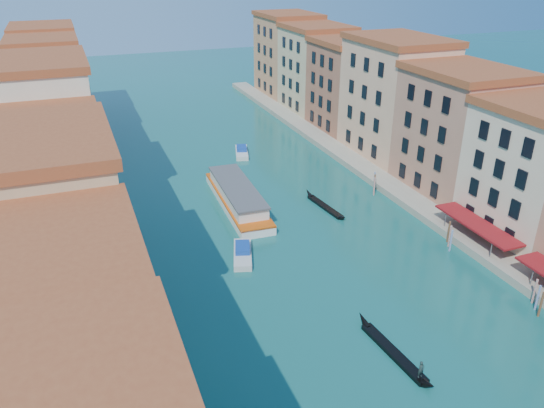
{
  "coord_description": "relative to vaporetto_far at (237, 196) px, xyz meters",
  "views": [
    {
      "loc": [
        -22.28,
        -6.12,
        33.13
      ],
      "look_at": [
        -1.73,
        47.5,
        6.09
      ],
      "focal_mm": 35.0,
      "sensor_mm": 36.0,
      "label": 1
    }
  ],
  "objects": [
    {
      "name": "quay",
      "position": [
        23.96,
        4.03,
        -0.9
      ],
      "size": [
        4.0,
        140.0,
        1.0
      ],
      "primitive_type": "cube",
      "color": "gray",
      "rests_on": "ground"
    },
    {
      "name": "vaporetto_far",
      "position": [
        0.0,
        0.0,
        0.0
      ],
      "size": [
        5.57,
        21.13,
        3.12
      ],
      "rotation": [
        0.0,
        0.0,
        -0.04
      ],
      "color": "white",
      "rests_on": "ground"
    },
    {
      "name": "left_bank_palazzos",
      "position": [
        -24.04,
        3.71,
        8.3
      ],
      "size": [
        12.8,
        128.4,
        21.0
      ],
      "color": "#C8B08A",
      "rests_on": "ground"
    },
    {
      "name": "gondola_fore",
      "position": [
        3.63,
        -35.59,
        -1.02
      ],
      "size": [
        1.83,
        11.4,
        2.27
      ],
      "rotation": [
        0.0,
        0.0,
        0.09
      ],
      "color": "black",
      "rests_on": "ground"
    },
    {
      "name": "right_bank_palazzos",
      "position": [
        31.96,
        4.03,
        8.34
      ],
      "size": [
        12.8,
        128.4,
        21.0
      ],
      "color": "maroon",
      "rests_on": "ground"
    },
    {
      "name": "motorboat_mid",
      "position": [
        -3.85,
        -14.15,
        -0.87
      ],
      "size": [
        4.01,
        6.99,
        1.38
      ],
      "rotation": [
        0.0,
        0.0,
        -0.31
      ],
      "color": "silver",
      "rests_on": "ground"
    },
    {
      "name": "gondola_far",
      "position": [
        11.49,
        -5.19,
        -1.09
      ],
      "size": [
        2.06,
        10.76,
        1.52
      ],
      "rotation": [
        0.0,
        0.0,
        0.12
      ],
      "color": "black",
      "rests_on": "ground"
    },
    {
      "name": "mooring_poles_right",
      "position": [
        21.06,
        -32.17,
        -0.1
      ],
      "size": [
        1.44,
        54.24,
        3.2
      ],
      "color": "brown",
      "rests_on": "ground"
    },
    {
      "name": "motorboat_far",
      "position": [
        7.31,
        20.54,
        -0.86
      ],
      "size": [
        3.9,
        7.12,
        1.41
      ],
      "rotation": [
        0.0,
        0.0,
        -0.28
      ],
      "color": "silver",
      "rests_on": "ground"
    }
  ]
}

